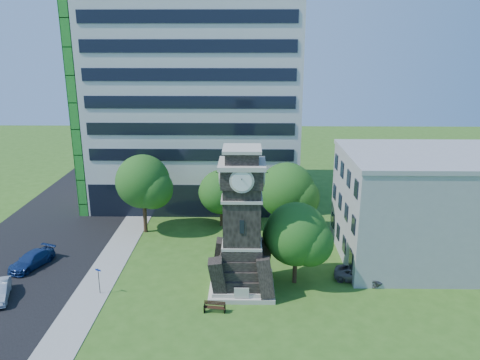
{
  "coord_description": "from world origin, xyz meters",
  "views": [
    {
      "loc": [
        3.39,
        -33.49,
        20.23
      ],
      "look_at": [
        2.75,
        7.56,
        7.9
      ],
      "focal_mm": 35.0,
      "sensor_mm": 36.0,
      "label": 1
    }
  ],
  "objects_px": {
    "car_street_north": "(32,260)",
    "car_east_lot": "(359,275)",
    "clock_tower": "(242,230)",
    "park_bench": "(215,307)",
    "street_sign": "(99,278)"
  },
  "relations": [
    {
      "from": "clock_tower",
      "to": "street_sign",
      "type": "bearing_deg",
      "value": -174.27
    },
    {
      "from": "clock_tower",
      "to": "street_sign",
      "type": "height_order",
      "value": "clock_tower"
    },
    {
      "from": "car_east_lot",
      "to": "park_bench",
      "type": "relative_size",
      "value": 2.57
    },
    {
      "from": "clock_tower",
      "to": "park_bench",
      "type": "height_order",
      "value": "clock_tower"
    },
    {
      "from": "park_bench",
      "to": "street_sign",
      "type": "distance_m",
      "value": 10.1
    },
    {
      "from": "clock_tower",
      "to": "park_bench",
      "type": "bearing_deg",
      "value": -118.81
    },
    {
      "from": "car_street_north",
      "to": "park_bench",
      "type": "bearing_deg",
      "value": -1.58
    },
    {
      "from": "car_street_north",
      "to": "car_east_lot",
      "type": "bearing_deg",
      "value": 16.75
    },
    {
      "from": "clock_tower",
      "to": "street_sign",
      "type": "relative_size",
      "value": 5.29
    },
    {
      "from": "car_street_north",
      "to": "street_sign",
      "type": "bearing_deg",
      "value": -10.22
    },
    {
      "from": "clock_tower",
      "to": "car_east_lot",
      "type": "xyz_separation_m",
      "value": [
        10.25,
        1.31,
        -4.68
      ]
    },
    {
      "from": "clock_tower",
      "to": "car_east_lot",
      "type": "bearing_deg",
      "value": 7.27
    },
    {
      "from": "street_sign",
      "to": "car_street_north",
      "type": "bearing_deg",
      "value": 173.77
    },
    {
      "from": "clock_tower",
      "to": "park_bench",
      "type": "xyz_separation_m",
      "value": [
        -2.06,
        -3.75,
        -4.82
      ]
    },
    {
      "from": "clock_tower",
      "to": "car_street_north",
      "type": "distance_m",
      "value": 20.38
    }
  ]
}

